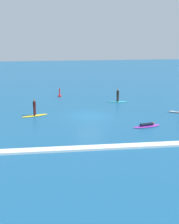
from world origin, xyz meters
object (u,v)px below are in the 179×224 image
at_px(surfer_on_yellow_board, 35,112).
at_px(marker_buoy, 60,95).
at_px(surfer_on_purple_board, 147,125).
at_px(surfer_on_teal_board, 118,98).

distance_m(surfer_on_yellow_board, marker_buoy, 10.18).
bearing_deg(surfer_on_purple_board, surfer_on_teal_board, 80.03).
distance_m(surfer_on_purple_board, surfer_on_yellow_board, 12.18).
bearing_deg(surfer_on_purple_board, surfer_on_yellow_board, 140.89).
distance_m(surfer_on_teal_board, surfer_on_yellow_board, 11.68).
distance_m(surfer_on_purple_board, marker_buoy, 16.97).
height_order(surfer_on_purple_board, marker_buoy, marker_buoy).
xyz_separation_m(surfer_on_purple_board, marker_buoy, (-7.84, 15.05, 0.12)).
xyz_separation_m(surfer_on_teal_board, surfer_on_yellow_board, (-10.36, -5.39, -0.01)).
bearing_deg(marker_buoy, surfer_on_yellow_board, -107.71).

